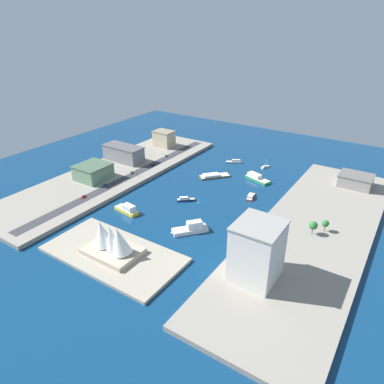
{
  "coord_description": "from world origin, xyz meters",
  "views": [
    {
      "loc": [
        -132.27,
        210.53,
        130.28
      ],
      "look_at": [
        7.05,
        -1.56,
        4.34
      ],
      "focal_mm": 32.8,
      "sensor_mm": 36.0,
      "label": 1
    }
  ],
  "objects_px": {
    "patrol_launch_navy": "(186,199)",
    "yacht_sleek_gray": "(234,162)",
    "hotel_broad_white": "(257,251)",
    "office_block_beige": "(164,139)",
    "ferry_yellow_fast": "(127,209)",
    "van_white": "(166,156)",
    "traffic_light_waterfront": "(137,172)",
    "opera_landmark": "(112,241)",
    "barge_flat_brown": "(214,176)",
    "sedan_silver": "(131,173)",
    "carpark_squat_concrete": "(356,180)",
    "suv_black": "(153,165)",
    "tugboat_red": "(251,197)",
    "warehouse_low_gray": "(124,153)",
    "ferry_white_commuter": "(191,228)",
    "sailboat_small_white": "(265,167)",
    "pickup_red": "(83,196)",
    "terminal_long_green": "(93,172)",
    "ferry_green_doubledeck": "(257,178)",
    "hatchback_blue": "(105,185)"
  },
  "relations": [
    {
      "from": "van_white",
      "to": "ferry_green_doubledeck",
      "type": "bearing_deg",
      "value": -177.63
    },
    {
      "from": "ferry_green_doubledeck",
      "to": "traffic_light_waterfront",
      "type": "height_order",
      "value": "traffic_light_waterfront"
    },
    {
      "from": "office_block_beige",
      "to": "hatchback_blue",
      "type": "bearing_deg",
      "value": 101.0
    },
    {
      "from": "tugboat_red",
      "to": "warehouse_low_gray",
      "type": "distance_m",
      "value": 138.2
    },
    {
      "from": "patrol_launch_navy",
      "to": "warehouse_low_gray",
      "type": "relative_size",
      "value": 0.32
    },
    {
      "from": "patrol_launch_navy",
      "to": "suv_black",
      "type": "bearing_deg",
      "value": -30.91
    },
    {
      "from": "patrol_launch_navy",
      "to": "carpark_squat_concrete",
      "type": "height_order",
      "value": "carpark_squat_concrete"
    },
    {
      "from": "sedan_silver",
      "to": "suv_black",
      "type": "relative_size",
      "value": 1.13
    },
    {
      "from": "terminal_long_green",
      "to": "traffic_light_waterfront",
      "type": "relative_size",
      "value": 4.22
    },
    {
      "from": "hotel_broad_white",
      "to": "office_block_beige",
      "type": "distance_m",
      "value": 228.7
    },
    {
      "from": "yacht_sleek_gray",
      "to": "carpark_squat_concrete",
      "type": "relative_size",
      "value": 0.58
    },
    {
      "from": "tugboat_red",
      "to": "ferry_white_commuter",
      "type": "relative_size",
      "value": 0.63
    },
    {
      "from": "ferry_green_doubledeck",
      "to": "ferry_white_commuter",
      "type": "bearing_deg",
      "value": 88.68
    },
    {
      "from": "patrol_launch_navy",
      "to": "office_block_beige",
      "type": "height_order",
      "value": "office_block_beige"
    },
    {
      "from": "barge_flat_brown",
      "to": "hotel_broad_white",
      "type": "relative_size",
      "value": 0.8
    },
    {
      "from": "sailboat_small_white",
      "to": "sedan_silver",
      "type": "height_order",
      "value": "sailboat_small_white"
    },
    {
      "from": "yacht_sleek_gray",
      "to": "traffic_light_waterfront",
      "type": "relative_size",
      "value": 2.36
    },
    {
      "from": "ferry_yellow_fast",
      "to": "ferry_green_doubledeck",
      "type": "distance_m",
      "value": 121.49
    },
    {
      "from": "hotel_broad_white",
      "to": "suv_black",
      "type": "bearing_deg",
      "value": -32.8
    },
    {
      "from": "pickup_red",
      "to": "patrol_launch_navy",
      "type": "bearing_deg",
      "value": -146.54
    },
    {
      "from": "hatchback_blue",
      "to": "suv_black",
      "type": "height_order",
      "value": "suv_black"
    },
    {
      "from": "office_block_beige",
      "to": "sailboat_small_white",
      "type": "bearing_deg",
      "value": -175.06
    },
    {
      "from": "ferry_yellow_fast",
      "to": "traffic_light_waterfront",
      "type": "relative_size",
      "value": 3.52
    },
    {
      "from": "ferry_white_commuter",
      "to": "terminal_long_green",
      "type": "xyz_separation_m",
      "value": [
        116.42,
        -20.45,
        7.18
      ]
    },
    {
      "from": "suv_black",
      "to": "patrol_launch_navy",
      "type": "bearing_deg",
      "value": 149.09
    },
    {
      "from": "barge_flat_brown",
      "to": "sedan_silver",
      "type": "distance_m",
      "value": 75.16
    },
    {
      "from": "barge_flat_brown",
      "to": "ferry_green_doubledeck",
      "type": "distance_m",
      "value": 38.89
    },
    {
      "from": "patrol_launch_navy",
      "to": "sailboat_small_white",
      "type": "xyz_separation_m",
      "value": [
        -25.94,
        -99.61,
        -0.37
      ]
    },
    {
      "from": "carpark_squat_concrete",
      "to": "office_block_beige",
      "type": "height_order",
      "value": "office_block_beige"
    },
    {
      "from": "sailboat_small_white",
      "to": "barge_flat_brown",
      "type": "bearing_deg",
      "value": 56.59
    },
    {
      "from": "suv_black",
      "to": "yacht_sleek_gray",
      "type": "bearing_deg",
      "value": -135.74
    },
    {
      "from": "patrol_launch_navy",
      "to": "ferry_white_commuter",
      "type": "bearing_deg",
      "value": 128.93
    },
    {
      "from": "tugboat_red",
      "to": "yacht_sleek_gray",
      "type": "bearing_deg",
      "value": -53.11
    },
    {
      "from": "ferry_green_doubledeck",
      "to": "sedan_silver",
      "type": "height_order",
      "value": "ferry_green_doubledeck"
    },
    {
      "from": "tugboat_red",
      "to": "carpark_squat_concrete",
      "type": "height_order",
      "value": "carpark_squat_concrete"
    },
    {
      "from": "ferry_white_commuter",
      "to": "pickup_red",
      "type": "bearing_deg",
      "value": 5.71
    },
    {
      "from": "carpark_squat_concrete",
      "to": "suv_black",
      "type": "bearing_deg",
      "value": 18.76
    },
    {
      "from": "tugboat_red",
      "to": "ferry_yellow_fast",
      "type": "distance_m",
      "value": 98.66
    },
    {
      "from": "ferry_yellow_fast",
      "to": "hatchback_blue",
      "type": "bearing_deg",
      "value": -23.54
    },
    {
      "from": "patrol_launch_navy",
      "to": "sedan_silver",
      "type": "height_order",
      "value": "sedan_silver"
    },
    {
      "from": "barge_flat_brown",
      "to": "office_block_beige",
      "type": "relative_size",
      "value": 1.26
    },
    {
      "from": "ferry_yellow_fast",
      "to": "van_white",
      "type": "distance_m",
      "value": 111.58
    },
    {
      "from": "warehouse_low_gray",
      "to": "traffic_light_waterfront",
      "type": "xyz_separation_m",
      "value": [
        -37.05,
        23.15,
        -3.2
      ]
    },
    {
      "from": "van_white",
      "to": "patrol_launch_navy",
      "type": "bearing_deg",
      "value": 136.86
    },
    {
      "from": "ferry_white_commuter",
      "to": "suv_black",
      "type": "bearing_deg",
      "value": -38.5
    },
    {
      "from": "pickup_red",
      "to": "traffic_light_waterfront",
      "type": "relative_size",
      "value": 0.68
    },
    {
      "from": "terminal_long_green",
      "to": "opera_landmark",
      "type": "bearing_deg",
      "value": 142.91
    },
    {
      "from": "patrol_launch_navy",
      "to": "yacht_sleek_gray",
      "type": "xyz_separation_m",
      "value": [
        5.35,
        -94.93,
        -0.08
      ]
    },
    {
      "from": "ferry_green_doubledeck",
      "to": "suv_black",
      "type": "bearing_deg",
      "value": 17.74
    },
    {
      "from": "traffic_light_waterfront",
      "to": "opera_landmark",
      "type": "xyz_separation_m",
      "value": [
        -62.83,
        93.44,
        2.77
      ]
    }
  ]
}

